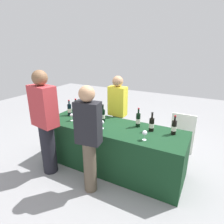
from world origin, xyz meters
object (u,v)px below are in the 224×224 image
(wine_bottle_6, at_px, (174,127))
(wine_glass_1, at_px, (102,123))
(guest_1, at_px, (89,137))
(wine_bottle_0, at_px, (70,110))
(wine_bottle_5, at_px, (152,124))
(wine_bottle_3, at_px, (103,115))
(wine_bottle_4, at_px, (138,120))
(wine_bottle_2, at_px, (92,112))
(guest_0, at_px, (45,121))
(wine_glass_2, at_px, (145,133))
(wine_glass_0, at_px, (72,116))
(menu_board, at_px, (182,133))
(server_pouring, at_px, (117,111))
(wine_bottle_1, at_px, (76,109))

(wine_bottle_6, distance_m, wine_glass_1, 1.12)
(guest_1, bearing_deg, wine_bottle_0, 133.49)
(wine_bottle_0, xyz_separation_m, wine_bottle_5, (1.62, 0.03, -0.00))
(wine_bottle_0, height_order, wine_bottle_3, wine_bottle_3)
(wine_bottle_4, bearing_deg, guest_1, -114.83)
(wine_bottle_5, bearing_deg, wine_glass_1, -158.70)
(wine_bottle_6, relative_size, wine_glass_1, 2.12)
(wine_bottle_2, distance_m, guest_1, 0.98)
(guest_0, bearing_deg, wine_glass_2, 23.97)
(wine_glass_0, bearing_deg, wine_bottle_4, 15.33)
(wine_bottle_3, distance_m, menu_board, 1.67)
(wine_bottle_2, distance_m, guest_0, 0.87)
(server_pouring, height_order, guest_1, guest_1)
(wine_bottle_5, xyz_separation_m, wine_bottle_6, (0.33, 0.04, 0.00))
(wine_bottle_4, distance_m, wine_glass_1, 0.60)
(wine_bottle_6, bearing_deg, server_pouring, 159.79)
(wine_bottle_1, height_order, server_pouring, server_pouring)
(wine_bottle_3, distance_m, wine_bottle_5, 0.87)
(wine_bottle_3, distance_m, wine_bottle_6, 1.21)
(wine_glass_2, distance_m, guest_0, 1.57)
(guest_1, bearing_deg, wine_glass_0, 135.25)
(wine_bottle_0, distance_m, wine_glass_1, 0.92)
(wine_bottle_2, xyz_separation_m, wine_glass_1, (0.41, -0.34, -0.01))
(wine_glass_2, height_order, menu_board, wine_glass_2)
(wine_bottle_0, height_order, menu_board, wine_bottle_0)
(wine_bottle_3, bearing_deg, guest_0, -131.18)
(guest_0, distance_m, guest_1, 0.87)
(wine_glass_2, bearing_deg, wine_bottle_1, 166.42)
(wine_bottle_2, relative_size, wine_bottle_4, 0.94)
(server_pouring, xyz_separation_m, menu_board, (1.19, 0.52, -0.44))
(wine_bottle_5, bearing_deg, wine_bottle_3, -178.99)
(guest_1, bearing_deg, wine_bottle_4, 56.42)
(wine_bottle_6, xyz_separation_m, guest_1, (-0.97, -0.83, -0.02))
(wine_bottle_4, distance_m, server_pouring, 0.72)
(wine_bottle_1, height_order, guest_1, guest_1)
(wine_bottle_3, bearing_deg, wine_bottle_1, 176.68)
(wine_glass_0, bearing_deg, menu_board, 35.61)
(wine_bottle_3, xyz_separation_m, server_pouring, (0.04, 0.49, -0.06))
(wine_bottle_2, height_order, wine_glass_2, wine_bottle_2)
(wine_bottle_1, xyz_separation_m, wine_bottle_5, (1.50, -0.02, -0.01))
(wine_bottle_1, bearing_deg, wine_bottle_4, 1.85)
(wine_glass_1, distance_m, guest_1, 0.51)
(guest_0, height_order, menu_board, guest_0)
(wine_glass_0, height_order, wine_glass_1, wine_glass_1)
(wine_glass_1, bearing_deg, menu_board, 49.63)
(server_pouring, distance_m, guest_1, 1.28)
(guest_0, bearing_deg, wine_bottle_4, 41.70)
(wine_bottle_4, distance_m, wine_glass_0, 1.18)
(wine_bottle_4, height_order, guest_0, guest_0)
(wine_bottle_1, distance_m, wine_bottle_4, 1.25)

